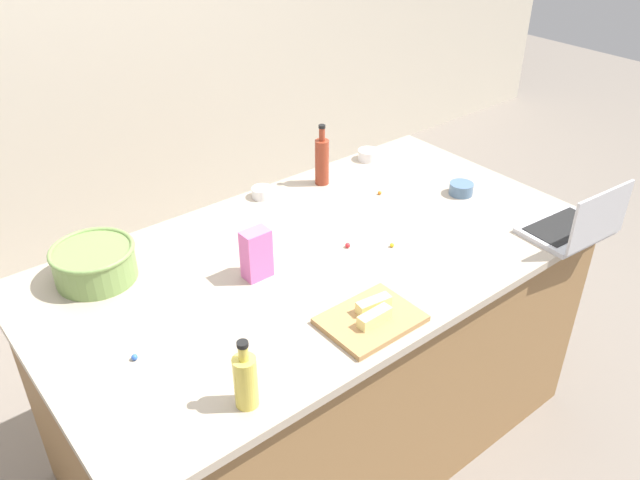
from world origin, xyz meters
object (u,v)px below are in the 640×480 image
ramekin_medium (461,189)px  candy_bag (256,254)px  bottle_oil (245,380)px  butter_stick_left (375,317)px  butter_stick_right (374,304)px  laptop (577,226)px  ramekin_small (368,155)px  mixing_bowl_large (94,262)px  ramekin_wide (262,192)px  bottle_soy (322,160)px  cutting_board (371,320)px

ramekin_medium → candy_bag: bearing=177.4°
bottle_oil → candy_bag: size_ratio=1.19×
butter_stick_left → candy_bag: 0.45m
butter_stick_right → laptop: bearing=-8.7°
butter_stick_left → candy_bag: size_ratio=0.65×
bottle_oil → candy_bag: 0.55m
butter_stick_left → ramekin_small: bearing=48.3°
mixing_bowl_large → ramekin_small: mixing_bowl_large is taller
bottle_oil → ramekin_wide: 1.09m
bottle_soy → cutting_board: size_ratio=0.90×
bottle_soy → butter_stick_right: bottle_soy is taller
butter_stick_right → ramekin_wide: butter_stick_right is taller
laptop → butter_stick_right: laptop is taller
bottle_soy → butter_stick_right: (-0.42, -0.76, -0.07)m
cutting_board → butter_stick_left: 0.04m
bottle_soy → ramekin_small: size_ratio=2.84×
bottle_oil → ramekin_wide: bottle_oil is taller
bottle_oil → butter_stick_left: (0.45, 0.02, -0.04)m
cutting_board → butter_stick_right: butter_stick_right is taller
laptop → ramekin_medium: size_ratio=3.45×
mixing_bowl_large → cutting_board: size_ratio=0.95×
bottle_soy → ramekin_medium: bearing=-48.7°
cutting_board → bottle_oil: bearing=-175.0°
laptop → ramekin_small: size_ratio=3.63×
laptop → butter_stick_left: laptop is taller
laptop → bottle_oil: bearing=177.1°
laptop → mixing_bowl_large: (-1.42, 0.83, 0.01)m
mixing_bowl_large → ramekin_small: size_ratio=2.97×
bottle_oil → candy_bag: bottle_oil is taller
ramekin_medium → candy_bag: candy_bag is taller
laptop → cutting_board: bearing=173.0°
cutting_board → bottle_soy: bearing=60.0°
bottle_soy → butter_stick_right: 0.87m
ramekin_small → candy_bag: 0.98m
candy_bag → mixing_bowl_large: bearing=142.5°
butter_stick_right → ramekin_medium: bearing=23.2°
bottle_soy → ramekin_medium: size_ratio=2.69×
cutting_board → candy_bag: candy_bag is taller
butter_stick_left → butter_stick_right: bearing=49.2°
laptop → candy_bag: (-1.01, 0.51, 0.04)m
cutting_board → butter_stick_left: (-0.01, -0.02, 0.03)m
butter_stick_left → ramekin_small: butter_stick_left is taller
butter_stick_right → ramekin_medium: (0.79, 0.34, -0.01)m
laptop → butter_stick_right: (-0.85, 0.13, -0.01)m
ramekin_small → candy_bag: candy_bag is taller
cutting_board → ramekin_small: ramekin_small is taller
ramekin_small → ramekin_wide: 0.56m
cutting_board → laptop: bearing=-7.0°
bottle_oil → cutting_board: size_ratio=0.72×
candy_bag → laptop: bearing=-26.8°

